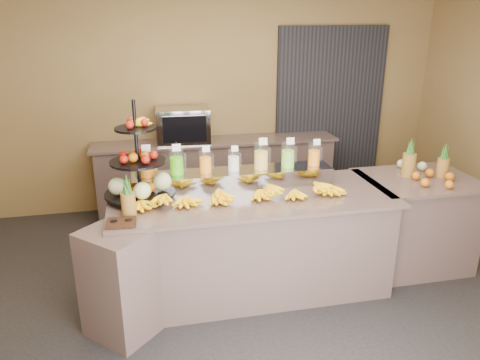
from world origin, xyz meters
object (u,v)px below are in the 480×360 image
object	(u,v)px
condiment_caddy	(121,223)
right_fruit_pile	(429,173)
banana_heap	(241,193)
oven_warmer	(183,125)
fruit_stand	(144,174)
pitcher_tray	(234,178)

from	to	relation	value
condiment_caddy	right_fruit_pile	bearing A→B (deg)	8.28
banana_heap	right_fruit_pile	world-z (taller)	right_fruit_pile
banana_heap	right_fruit_pile	size ratio (longest dim) A/B	4.39
condiment_caddy	right_fruit_pile	world-z (taller)	right_fruit_pile
banana_heap	oven_warmer	size ratio (longest dim) A/B	2.94
fruit_stand	condiment_caddy	bearing A→B (deg)	-92.24
condiment_caddy	oven_warmer	xyz separation A→B (m)	(0.71, 2.32, 0.20)
pitcher_tray	banana_heap	size ratio (longest dim) A/B	0.98
pitcher_tray	banana_heap	distance (m)	0.36
pitcher_tray	banana_heap	xyz separation A→B (m)	(-0.01, -0.36, -0.01)
banana_heap	fruit_stand	distance (m)	0.85
condiment_caddy	right_fruit_pile	distance (m)	2.91
pitcher_tray	oven_warmer	size ratio (longest dim) A/B	2.87
pitcher_tray	fruit_stand	bearing A→B (deg)	-171.07
banana_heap	oven_warmer	bearing A→B (deg)	98.20
banana_heap	fruit_stand	xyz separation A→B (m)	(-0.81, 0.23, 0.15)
banana_heap	condiment_caddy	size ratio (longest dim) A/B	8.61
condiment_caddy	banana_heap	bearing A→B (deg)	16.31
pitcher_tray	oven_warmer	xyz separation A→B (m)	(-0.30, 1.67, 0.14)
pitcher_tray	right_fruit_pile	world-z (taller)	right_fruit_pile
fruit_stand	oven_warmer	size ratio (longest dim) A/B	1.33
oven_warmer	pitcher_tray	bearing A→B (deg)	-77.21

